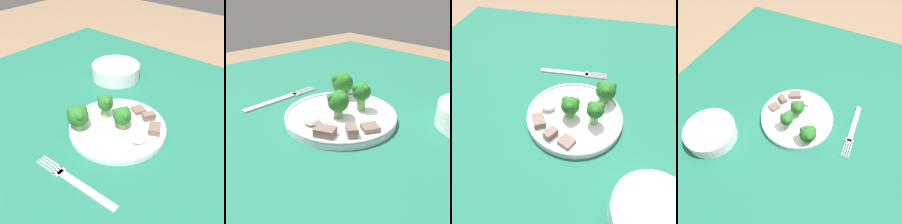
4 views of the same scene
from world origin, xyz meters
The scene contains 10 objects.
table centered at (0.00, 0.00, 0.67)m, with size 1.10×1.19×0.77m.
dinner_plate centered at (0.04, -0.02, 0.78)m, with size 0.24×0.24×0.02m.
fork centered at (-0.14, -0.06, 0.77)m, with size 0.03×0.21×0.00m.
broccoli_floret_near_rim_left centered at (0.05, 0.03, 0.83)m, with size 0.04×0.04×0.06m.
broccoli_floret_center_left centered at (-0.03, 0.05, 0.82)m, with size 0.05×0.05×0.06m.
broccoli_floret_back_left centered at (0.04, -0.03, 0.82)m, with size 0.05×0.05×0.06m.
meat_slice_front_slice centered at (0.11, -0.06, 0.79)m, with size 0.04×0.03×0.02m.
meat_slice_middle_slice centered at (0.12, -0.02, 0.79)m, with size 0.04×0.04×0.01m.
meat_slice_rear_slice centered at (0.08, -0.10, 0.79)m, with size 0.05×0.04×0.02m.
sauce_dollop centered at (0.03, -0.09, 0.79)m, with size 0.04×0.04×0.02m.
Camera 2 is at (0.40, -0.36, 1.04)m, focal length 42.00 mm.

